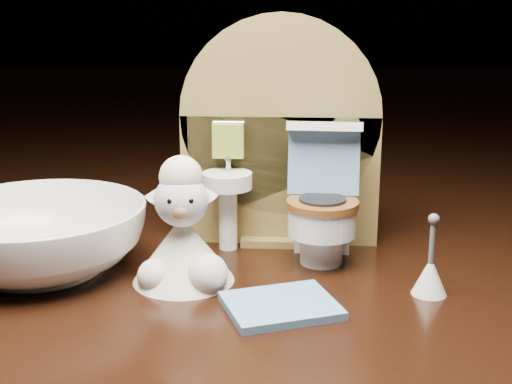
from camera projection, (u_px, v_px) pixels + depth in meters
backdrop_panel at (279, 145)px, 0.47m from camera, size 0.13×0.05×0.15m
toy_toilet at (323, 210)px, 0.44m from camera, size 0.05×0.06×0.09m
bath_mat at (281, 306)px, 0.38m from camera, size 0.07×0.06×0.00m
toilet_brush at (430, 273)px, 0.39m from camera, size 0.02×0.02×0.05m
plush_lamb at (183, 239)px, 0.41m from camera, size 0.06×0.06×0.08m
ceramic_bowl at (39, 238)px, 0.43m from camera, size 0.13×0.13×0.04m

